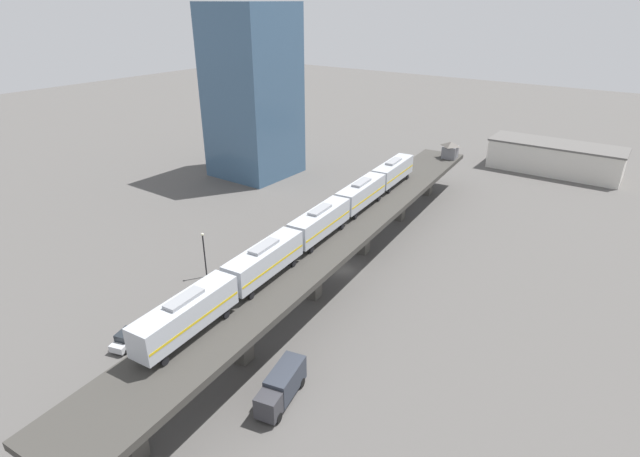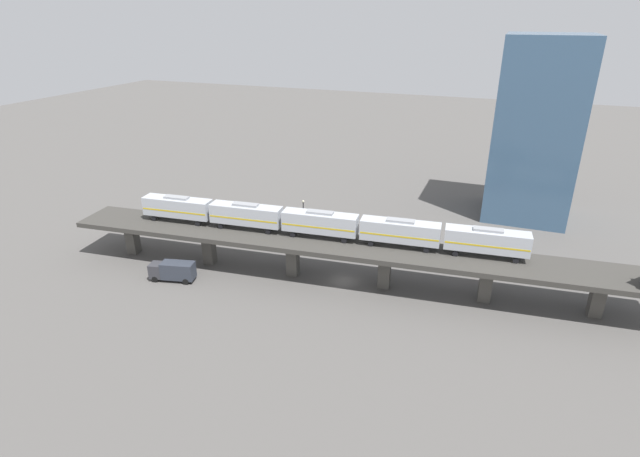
% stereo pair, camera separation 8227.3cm
% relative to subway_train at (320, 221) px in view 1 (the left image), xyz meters
% --- Properties ---
extents(ground_plane, '(400.00, 400.00, 0.00)m').
position_rel_subway_train_xyz_m(ground_plane, '(0.98, 4.41, -9.13)').
color(ground_plane, '#514F4C').
extents(elevated_viaduct, '(17.20, 92.38, 6.59)m').
position_rel_subway_train_xyz_m(elevated_viaduct, '(1.00, 4.26, -3.45)').
color(elevated_viaduct, '#393733').
rests_on(elevated_viaduct, ground).
extents(subway_train, '(8.80, 62.38, 4.45)m').
position_rel_subway_train_xyz_m(subway_train, '(0.00, 0.00, 0.00)').
color(subway_train, '#ADB2BA').
rests_on(subway_train, elevated_viaduct).
extents(signal_hut, '(3.51, 3.51, 3.40)m').
position_rel_subway_train_xyz_m(signal_hut, '(-0.67, 46.51, -0.74)').
color(signal_hut, slate).
rests_on(signal_hut, elevated_viaduct).
extents(street_car_silver, '(3.00, 4.73, 1.89)m').
position_rel_subway_train_xyz_m(street_car_silver, '(-9.37, -24.82, -8.19)').
color(street_car_silver, '#B7BABF').
rests_on(street_car_silver, ground).
extents(street_car_blue, '(2.12, 4.48, 1.89)m').
position_rel_subway_train_xyz_m(street_car_blue, '(-9.61, 1.11, -8.19)').
color(street_car_blue, '#233D93').
rests_on(street_car_blue, ground).
extents(street_car_red, '(2.55, 4.65, 1.89)m').
position_rel_subway_train_xyz_m(street_car_red, '(-10.51, 24.26, -8.19)').
color(street_car_red, '#AD1E1E').
rests_on(street_car_red, ground).
extents(delivery_truck, '(3.83, 7.52, 3.20)m').
position_rel_subway_train_xyz_m(delivery_truck, '(10.58, -21.08, -7.37)').
color(delivery_truck, '#333338').
rests_on(delivery_truck, ground).
extents(street_lamp, '(0.44, 0.44, 6.94)m').
position_rel_subway_train_xyz_m(street_lamp, '(-13.80, -8.76, -5.02)').
color(street_lamp, black).
rests_on(street_lamp, ground).
extents(warehouse_building, '(28.79, 10.87, 6.80)m').
position_rel_subway_train_xyz_m(warehouse_building, '(14.88, 71.20, -5.72)').
color(warehouse_building, beige).
rests_on(warehouse_building, ground).
extents(office_tower, '(16.00, 16.00, 36.00)m').
position_rel_subway_train_xyz_m(office_tower, '(-40.15, 30.71, 8.87)').
color(office_tower, '#3D5B7A').
rests_on(office_tower, ground).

